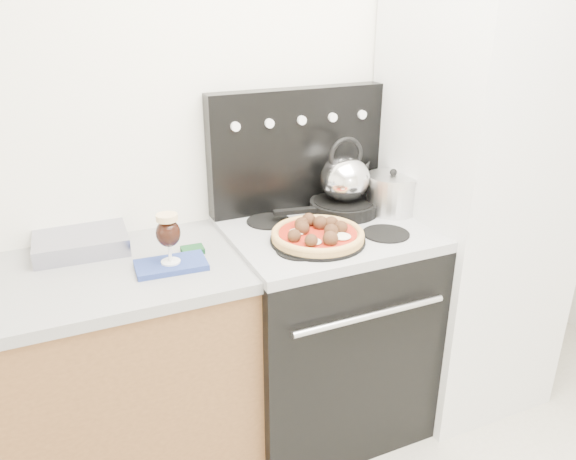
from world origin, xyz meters
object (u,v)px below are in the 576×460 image
fridge (472,198)px  oven_mitt (171,265)px  beer_glass (169,238)px  skillet (344,207)px  base_cabinet (44,401)px  pizza_pan (318,240)px  pizza (318,233)px  stock_pot (392,195)px  tea_kettle (345,175)px  stove_body (323,332)px

fridge → oven_mitt: (-1.33, -0.03, -0.04)m
beer_glass → skillet: bearing=12.8°
skillet → base_cabinet: bearing=-175.7°
base_cabinet → pizza_pan: (1.02, -0.13, 0.50)m
pizza_pan → pizza: pizza is taller
pizza → pizza_pan: bearing=0.0°
oven_mitt → stock_pot: bearing=6.1°
tea_kettle → beer_glass: bearing=-161.9°
skillet → tea_kettle: bearing=0.0°
base_cabinet → skillet: size_ratio=5.07×
base_cabinet → beer_glass: 0.76m
stove_body → stock_pot: 0.65m
fridge → skillet: bearing=165.3°
base_cabinet → tea_kettle: tea_kettle is taller
oven_mitt → tea_kettle: (0.77, 0.18, 0.17)m
skillet → stock_pot: stock_pot is taller
stove_body → beer_glass: 0.85m
stove_body → beer_glass: (-0.63, -0.05, 0.57)m
stove_body → oven_mitt: bearing=-175.0°
base_cabinet → pizza: 1.15m
pizza_pan → skillet: (0.24, 0.22, 0.02)m
base_cabinet → oven_mitt: bearing=-9.5°
pizza_pan → base_cabinet: bearing=172.8°
oven_mitt → pizza: pizza is taller
pizza_pan → stock_pot: (0.42, 0.15, 0.07)m
beer_glass → skillet: beer_glass is taller
stove_body → skillet: 0.54m
pizza_pan → skillet: skillet is taller
beer_glass → pizza: 0.54m
base_cabinet → oven_mitt: 0.68m
base_cabinet → skillet: bearing=4.3°
fridge → skillet: size_ratio=6.64×
oven_mitt → pizza: size_ratio=0.70×
tea_kettle → pizza: bearing=-131.2°
tea_kettle → oven_mitt: bearing=-161.9°
stove_body → tea_kettle: bearing=39.3°
skillet → tea_kettle: 0.14m
beer_glass → oven_mitt: bearing=0.0°
stove_body → pizza_pan: size_ratio=2.49×
base_cabinet → fridge: 1.88m
oven_mitt → skillet: bearing=12.8°
fridge → tea_kettle: size_ratio=8.41×
stove_body → pizza_pan: 0.50m
pizza → fridge: bearing=5.7°
fridge → stock_pot: (-0.37, 0.07, 0.04)m
fridge → pizza: 0.79m
stock_pot → oven_mitt: bearing=-173.9°
stock_pot → fridge: bearing=-11.3°
fridge → pizza: bearing=-174.3°
pizza_pan → stock_pot: bearing=19.8°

